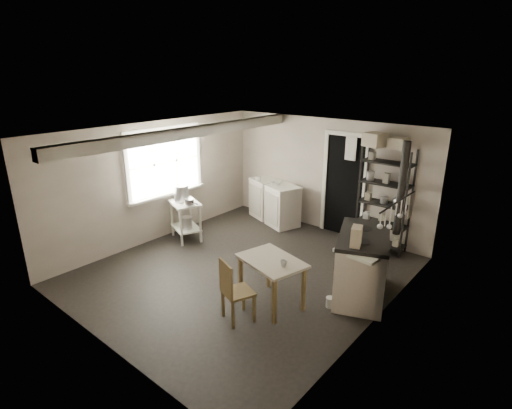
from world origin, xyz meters
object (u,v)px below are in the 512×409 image
Objects in this scene: chair at (238,287)px; stove at (361,268)px; base_cabinets at (274,201)px; stockpot at (181,193)px; flour_sack at (358,240)px; prep_table at (186,220)px; work_table at (271,280)px; shelf_rack at (384,200)px.

stove is at bearing 80.39° from chair.
stove is (2.85, -1.63, -0.02)m from base_cabinets.
stockpot reaches higher than flour_sack.
prep_table is 3.58m from stove.
stockpot reaches higher than stove.
prep_table is 2.81m from work_table.
prep_table is 3.77m from shelf_rack.
shelf_rack is 4.08× the size of flour_sack.
stove is at bearing -62.38° from flour_sack.
prep_table is at bearing -150.93° from flour_sack.
chair is (2.60, -1.33, 0.08)m from prep_table.
stove is (3.57, 0.28, 0.04)m from prep_table.
work_table is (2.78, -0.74, -0.56)m from stockpot.
prep_table is 0.57× the size of base_cabinets.
stockpot reaches higher than base_cabinets.
work_table reaches higher than flour_sack.
prep_table reaches higher than flour_sack.
work_table is (1.99, -2.66, -0.08)m from base_cabinets.
base_cabinets reaches higher than flour_sack.
stockpot is 0.34× the size of chair.
stockpot is 2.94m from work_table.
prep_table is 0.62× the size of stove.
stove is at bearing 4.57° from stockpot.
stove is (0.45, -1.75, -0.51)m from shelf_rack.
stove is 2.65× the size of flour_sack.
base_cabinets is at bearing 141.62° from chair.
chair is at bearing -95.47° from flour_sack.
shelf_rack is (3.12, 2.03, 0.55)m from prep_table.
stockpot is at bearing -93.02° from base_cabinets.
stockpot is 3.02m from chair.
shelf_rack reaches higher than stockpot.
shelf_rack is at bearing 82.29° from stove.
stockpot is 0.24× the size of stove.
shelf_rack reaches higher than flour_sack.
stockpot is 0.23× the size of base_cabinets.
shelf_rack is 2.08× the size of work_table.
flour_sack is (-0.69, 1.32, -0.20)m from stove.
stove and chair have the same top height.
stockpot is 3.70m from stove.
chair is at bearing -99.79° from shelf_rack.
stove is at bearing -10.11° from base_cabinets.
prep_table is at bearing -91.12° from base_cabinets.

